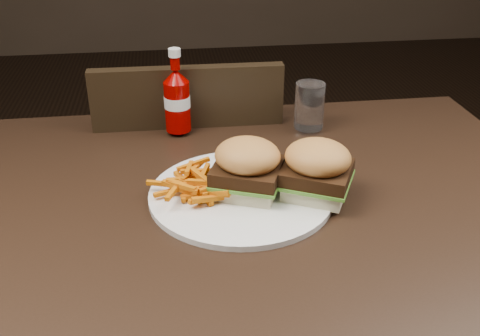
{
  "coord_description": "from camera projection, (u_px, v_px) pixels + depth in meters",
  "views": [
    {
      "loc": [
        -0.07,
        -0.79,
        1.24
      ],
      "look_at": [
        0.04,
        0.01,
        0.8
      ],
      "focal_mm": 42.0,
      "sensor_mm": 36.0,
      "label": 1
    }
  ],
  "objects": [
    {
      "name": "tumbler",
      "position": [
        309.0,
        106.0,
        1.15
      ],
      "size": [
        0.06,
        0.06,
        0.1
      ],
      "primitive_type": "cylinder",
      "rotation": [
        0.0,
        0.0,
        0.03
      ],
      "color": "white",
      "rests_on": "dining_table"
    },
    {
      "name": "chair_far",
      "position": [
        191.0,
        206.0,
        1.52
      ],
      "size": [
        0.43,
        0.43,
        0.04
      ],
      "primitive_type": "cube",
      "rotation": [
        0.0,
        0.0,
        3.13
      ],
      "color": "black",
      "rests_on": "ground"
    },
    {
      "name": "fries_pile",
      "position": [
        194.0,
        182.0,
        0.92
      ],
      "size": [
        0.12,
        0.12,
        0.04
      ],
      "primitive_type": null,
      "rotation": [
        0.0,
        0.0,
        -0.2
      ],
      "color": "#C84B05",
      "rests_on": "plate"
    },
    {
      "name": "dining_table",
      "position": [
        218.0,
        210.0,
        0.94
      ],
      "size": [
        1.2,
        0.8,
        0.04
      ],
      "primitive_type": "cube",
      "color": "black",
      "rests_on": "ground"
    },
    {
      "name": "sandwich_half_a",
      "position": [
        247.0,
        186.0,
        0.93
      ],
      "size": [
        0.12,
        0.12,
        0.02
      ],
      "primitive_type": "cube",
      "rotation": [
        0.0,
        0.0,
        -0.38
      ],
      "color": "beige",
      "rests_on": "plate"
    },
    {
      "name": "sandwich_half_b",
      "position": [
        316.0,
        188.0,
        0.92
      ],
      "size": [
        0.13,
        0.12,
        0.02
      ],
      "primitive_type": "cube",
      "rotation": [
        0.0,
        0.0,
        -0.47
      ],
      "color": "beige",
      "rests_on": "plate"
    },
    {
      "name": "ketchup_bottle",
      "position": [
        177.0,
        106.0,
        1.14
      ],
      "size": [
        0.07,
        0.07,
        0.1
      ],
      "primitive_type": "cylinder",
      "rotation": [
        0.0,
        0.0,
        -0.36
      ],
      "color": "#830000",
      "rests_on": "dining_table"
    },
    {
      "name": "plate",
      "position": [
        241.0,
        195.0,
        0.94
      ],
      "size": [
        0.31,
        0.31,
        0.01
      ],
      "primitive_type": "cylinder",
      "color": "white",
      "rests_on": "dining_table"
    }
  ]
}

